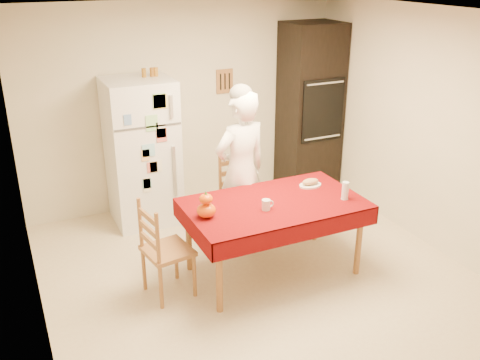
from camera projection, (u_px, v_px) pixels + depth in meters
floor at (266, 284)px, 5.17m from camera, size 4.50×4.50×0.00m
room_shell at (269, 123)px, 4.55m from camera, size 4.02×4.52×2.51m
refrigerator at (142, 152)px, 6.16m from camera, size 0.75×0.74×1.70m
oven_cabinet at (310, 109)px, 7.00m from camera, size 0.70×0.62×2.20m
dining_table at (274, 209)px, 5.13m from camera, size 1.70×1.00×0.76m
chair_far at (239, 193)px, 5.94m from camera, size 0.44×0.42×0.95m
chair_left at (161, 247)px, 4.82m from camera, size 0.46×0.48×0.95m
seated_woman at (241, 171)px, 5.59m from camera, size 0.69×0.52×1.72m
coffee_mug at (266, 205)px, 4.93m from camera, size 0.08×0.08×0.10m
pumpkin_lower at (206, 210)px, 4.79m from camera, size 0.18×0.18×0.13m
pumpkin_upper at (206, 199)px, 4.74m from camera, size 0.12×0.12×0.09m
wine_glass at (345, 191)px, 5.14m from camera, size 0.07×0.07×0.18m
bread_plate at (310, 185)px, 5.46m from camera, size 0.24×0.24×0.02m
bread_loaf at (310, 182)px, 5.45m from camera, size 0.18×0.10×0.06m
spice_jar_left at (144, 73)px, 5.90m from camera, size 0.05×0.05×0.10m
spice_jar_mid at (152, 72)px, 5.94m from camera, size 0.05×0.05×0.10m
spice_jar_right at (156, 72)px, 5.95m from camera, size 0.05×0.05×0.10m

